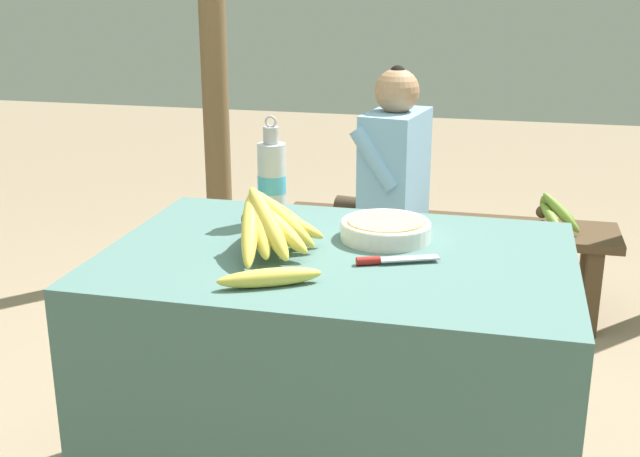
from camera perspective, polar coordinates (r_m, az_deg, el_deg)
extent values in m
cube|color=#4C706B|center=(2.05, 1.23, -11.15)|extent=(1.11, 0.75, 0.71)
sphere|color=#4C381E|center=(1.91, -4.86, 0.62)|extent=(0.05, 0.05, 0.05)
ellipsoid|color=#E0C64C|center=(1.83, -5.02, -0.03)|extent=(0.09, 0.22, 0.15)
ellipsoid|color=#E0C64C|center=(1.85, -4.38, 0.20)|extent=(0.12, 0.16, 0.15)
ellipsoid|color=#E0C64C|center=(1.85, -3.68, 0.35)|extent=(0.17, 0.16, 0.17)
ellipsoid|color=#E0C64C|center=(1.87, -3.10, 0.25)|extent=(0.20, 0.12, 0.14)
ellipsoid|color=#E0C64C|center=(1.89, -2.68, 0.71)|extent=(0.18, 0.04, 0.16)
ellipsoid|color=#E0C64C|center=(1.92, -2.51, 0.66)|extent=(0.20, 0.10, 0.13)
ellipsoid|color=#E0C64C|center=(1.94, -2.77, 1.09)|extent=(0.16, 0.14, 0.15)
ellipsoid|color=#E0C64C|center=(1.96, -3.26, 1.05)|extent=(0.13, 0.19, 0.12)
ellipsoid|color=#E0C64C|center=(1.99, -4.37, 1.16)|extent=(0.06, 0.22, 0.11)
cylinder|color=white|center=(2.00, 4.68, -0.19)|extent=(0.23, 0.23, 0.04)
torus|color=white|center=(2.00, 4.69, 0.36)|extent=(0.23, 0.23, 0.02)
cylinder|color=#D1B77A|center=(2.00, 4.69, 0.47)|extent=(0.19, 0.19, 0.01)
cylinder|color=silver|center=(2.11, -3.44, 3.21)|extent=(0.07, 0.07, 0.21)
cylinder|color=#47A8D1|center=(2.11, -3.44, 3.21)|extent=(0.08, 0.08, 0.05)
cylinder|color=#ADADB2|center=(2.08, -3.51, 6.64)|extent=(0.04, 0.04, 0.04)
torus|color=#ADADB2|center=(2.08, -3.53, 7.59)|extent=(0.03, 0.01, 0.03)
ellipsoid|color=#E0C64C|center=(1.70, -3.60, -3.49)|extent=(0.22, 0.14, 0.04)
cube|color=#BCBCC1|center=(1.85, 6.37, -2.13)|extent=(0.14, 0.08, 0.00)
cylinder|color=maroon|center=(1.83, 3.45, -2.30)|extent=(0.06, 0.04, 0.02)
cube|color=#4C3823|center=(3.29, 8.95, 0.14)|extent=(1.35, 0.32, 0.04)
cube|color=#4C3823|center=(3.33, -1.29, -2.90)|extent=(0.06, 0.06, 0.35)
cube|color=#4C3823|center=(3.25, 18.75, -4.42)|extent=(0.06, 0.06, 0.35)
cube|color=#4C3823|center=(3.55, -0.30, -1.57)|extent=(0.06, 0.06, 0.35)
cube|color=#4C3823|center=(3.48, 18.45, -2.95)|extent=(0.06, 0.06, 0.35)
cylinder|color=#473828|center=(3.34, 0.47, -2.52)|extent=(0.09, 0.09, 0.38)
cylinder|color=#473828|center=(3.23, 2.44, 0.52)|extent=(0.31, 0.14, 0.09)
cylinder|color=#473828|center=(3.50, 1.67, -1.54)|extent=(0.09, 0.09, 0.38)
cylinder|color=#473828|center=(3.40, 3.58, 1.38)|extent=(0.31, 0.14, 0.09)
cube|color=#84B7E0|center=(3.22, 5.34, 4.35)|extent=(0.26, 0.37, 0.45)
cylinder|color=#84B7E0|center=(3.06, 3.89, 4.96)|extent=(0.21, 0.10, 0.25)
cylinder|color=#84B7E0|center=(3.36, 5.76, 6.07)|extent=(0.21, 0.10, 0.25)
sphere|color=tan|center=(3.16, 5.50, 9.70)|extent=(0.18, 0.18, 0.18)
sphere|color=black|center=(3.15, 5.54, 10.88)|extent=(0.07, 0.07, 0.07)
sphere|color=#4C381E|center=(3.26, 15.52, 1.15)|extent=(0.05, 0.05, 0.05)
ellipsoid|color=olive|center=(3.21, 16.12, 0.71)|extent=(0.12, 0.18, 0.11)
ellipsoid|color=olive|center=(3.23, 16.78, 1.09)|extent=(0.18, 0.11, 0.16)
ellipsoid|color=olive|center=(3.29, 16.60, 1.27)|extent=(0.17, 0.11, 0.14)
ellipsoid|color=olive|center=(3.32, 15.67, 1.54)|extent=(0.06, 0.16, 0.14)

